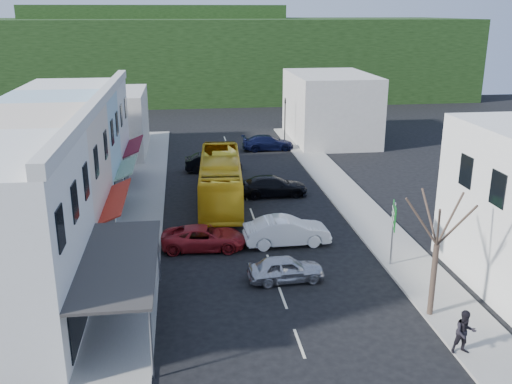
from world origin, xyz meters
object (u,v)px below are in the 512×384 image
car_red (204,237)px  bus (221,181)px  car_white (287,233)px  pedestrian_right (465,334)px  traffic_signal (285,122)px  pedestrian_left (149,238)px  direction_sign (393,235)px  street_tree (437,245)px  car_silver (286,268)px

car_red → bus: bearing=-7.1°
car_white → pedestrian_right: pedestrian_right is taller
bus → traffic_signal: 18.84m
car_white → pedestrian_left: (-7.96, -0.46, 0.30)m
direction_sign → car_red: bearing=175.6°
pedestrian_left → street_tree: street_tree is taller
pedestrian_right → pedestrian_left: bearing=140.3°
bus → street_tree: 19.43m
street_tree → traffic_signal: street_tree is taller
car_white → pedestrian_left: size_ratio=2.59×
car_white → car_silver: bearing=166.6°
street_tree → traffic_signal: 34.64m
car_red → car_silver: bearing=-136.1°
car_silver → car_red: size_ratio=0.96×
pedestrian_right → street_tree: bearing=92.7°
car_silver → direction_sign: 6.12m
bus → car_white: size_ratio=2.64×
bus → pedestrian_right: bus is taller
bus → traffic_signal: traffic_signal is taller
car_red → pedestrian_right: size_ratio=2.71×
car_silver → car_red: same height
car_silver → car_red: (-3.98, 4.69, 0.00)m
car_white → pedestrian_right: bearing=-160.5°
street_tree → car_red: bearing=137.2°
car_red → car_white: bearing=-86.3°
pedestrian_right → bus: bearing=114.4°
car_red → pedestrian_right: bearing=-137.6°
bus → street_tree: (8.23, -17.49, 1.96)m
car_red → pedestrian_left: bearing=102.1°
direction_sign → traffic_signal: traffic_signal is taller
bus → car_red: bearing=-96.8°
pedestrian_left → traffic_signal: size_ratio=0.35×
car_silver → street_tree: (5.84, -4.39, 2.81)m
bus → pedestrian_left: bus is taller
car_silver → direction_sign: (5.94, 0.93, 1.13)m
car_silver → street_tree: 7.83m
car_white → car_red: size_ratio=0.96×
street_tree → car_white: bearing=118.5°
car_white → street_tree: street_tree is taller
direction_sign → car_white: bearing=159.5°
car_red → street_tree: size_ratio=0.65×
bus → pedestrian_right: bearing=-64.4°
direction_sign → street_tree: (-0.10, -5.33, 1.68)m
pedestrian_left → bus: bearing=-37.4°
car_silver → traffic_signal: 30.76m
car_silver → pedestrian_left: pedestrian_left is taller
pedestrian_left → street_tree: bearing=-133.5°
car_red → pedestrian_right: pedestrian_right is taller
street_tree → direction_sign: bearing=88.9°
direction_sign → street_tree: 5.59m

